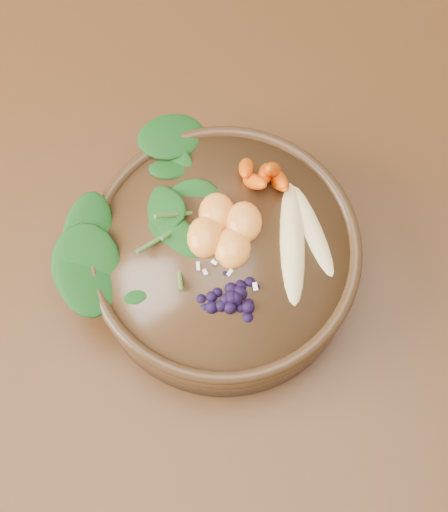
{
  "coord_description": "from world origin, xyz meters",
  "views": [
    {
      "loc": [
        0.02,
        -0.21,
        1.48
      ],
      "look_at": [
        -0.0,
        0.05,
        0.8
      ],
      "focal_mm": 50.0,
      "sensor_mm": 36.0,
      "label": 1
    }
  ],
  "objects_px": {
    "dining_table": "(222,336)",
    "stoneware_bowl": "(224,259)",
    "mandarin_cluster": "(224,224)",
    "banana_halves": "(304,231)",
    "blueberry_pile": "(232,294)",
    "carrot_cluster": "(267,159)",
    "kale_heap": "(176,189)"
  },
  "relations": [
    {
      "from": "dining_table",
      "to": "stoneware_bowl",
      "type": "bearing_deg",
      "value": 91.19
    },
    {
      "from": "mandarin_cluster",
      "to": "banana_halves",
      "type": "bearing_deg",
      "value": -1.12
    },
    {
      "from": "stoneware_bowl",
      "to": "banana_halves",
      "type": "bearing_deg",
      "value": 11.37
    },
    {
      "from": "stoneware_bowl",
      "to": "blueberry_pile",
      "type": "xyz_separation_m",
      "value": [
        0.01,
        -0.06,
        0.06
      ]
    },
    {
      "from": "carrot_cluster",
      "to": "mandarin_cluster",
      "type": "distance_m",
      "value": 0.08
    },
    {
      "from": "carrot_cluster",
      "to": "mandarin_cluster",
      "type": "xyz_separation_m",
      "value": [
        -0.04,
        -0.06,
        -0.02
      ]
    },
    {
      "from": "kale_heap",
      "to": "blueberry_pile",
      "type": "distance_m",
      "value": 0.12
    },
    {
      "from": "stoneware_bowl",
      "to": "carrot_cluster",
      "type": "height_order",
      "value": "carrot_cluster"
    },
    {
      "from": "carrot_cluster",
      "to": "banana_halves",
      "type": "bearing_deg",
      "value": -66.94
    },
    {
      "from": "mandarin_cluster",
      "to": "blueberry_pile",
      "type": "xyz_separation_m",
      "value": [
        0.01,
        -0.07,
        0.0
      ]
    },
    {
      "from": "dining_table",
      "to": "blueberry_pile",
      "type": "bearing_deg",
      "value": -35.85
    },
    {
      "from": "kale_heap",
      "to": "carrot_cluster",
      "type": "relative_size",
      "value": 2.38
    },
    {
      "from": "banana_halves",
      "to": "blueberry_pile",
      "type": "height_order",
      "value": "blueberry_pile"
    },
    {
      "from": "kale_heap",
      "to": "stoneware_bowl",
      "type": "bearing_deg",
      "value": -44.5
    },
    {
      "from": "stoneware_bowl",
      "to": "carrot_cluster",
      "type": "xyz_separation_m",
      "value": [
        0.04,
        0.08,
        0.07
      ]
    },
    {
      "from": "carrot_cluster",
      "to": "blueberry_pile",
      "type": "distance_m",
      "value": 0.14
    },
    {
      "from": "kale_heap",
      "to": "banana_halves",
      "type": "xyz_separation_m",
      "value": [
        0.13,
        -0.03,
        -0.01
      ]
    },
    {
      "from": "banana_halves",
      "to": "blueberry_pile",
      "type": "bearing_deg",
      "value": -141.51
    },
    {
      "from": "kale_heap",
      "to": "mandarin_cluster",
      "type": "height_order",
      "value": "kale_heap"
    },
    {
      "from": "dining_table",
      "to": "mandarin_cluster",
      "type": "height_order",
      "value": "mandarin_cluster"
    },
    {
      "from": "dining_table",
      "to": "carrot_cluster",
      "type": "height_order",
      "value": "carrot_cluster"
    },
    {
      "from": "dining_table",
      "to": "blueberry_pile",
      "type": "distance_m",
      "value": 0.19
    },
    {
      "from": "dining_table",
      "to": "banana_halves",
      "type": "distance_m",
      "value": 0.21
    },
    {
      "from": "dining_table",
      "to": "mandarin_cluster",
      "type": "relative_size",
      "value": 18.42
    },
    {
      "from": "kale_heap",
      "to": "blueberry_pile",
      "type": "height_order",
      "value": "kale_heap"
    },
    {
      "from": "dining_table",
      "to": "kale_heap",
      "type": "relative_size",
      "value": 8.92
    },
    {
      "from": "carrot_cluster",
      "to": "blueberry_pile",
      "type": "bearing_deg",
      "value": -109.55
    },
    {
      "from": "kale_heap",
      "to": "banana_halves",
      "type": "height_order",
      "value": "kale_heap"
    },
    {
      "from": "mandarin_cluster",
      "to": "blueberry_pile",
      "type": "relative_size",
      "value": 0.69
    },
    {
      "from": "carrot_cluster",
      "to": "mandarin_cluster",
      "type": "height_order",
      "value": "carrot_cluster"
    },
    {
      "from": "kale_heap",
      "to": "banana_halves",
      "type": "relative_size",
      "value": 1.15
    },
    {
      "from": "carrot_cluster",
      "to": "blueberry_pile",
      "type": "relative_size",
      "value": 0.6
    }
  ]
}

